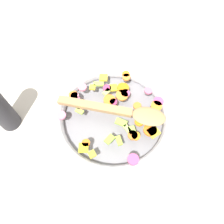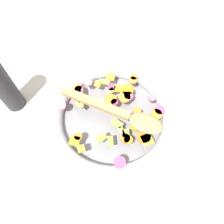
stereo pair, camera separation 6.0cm
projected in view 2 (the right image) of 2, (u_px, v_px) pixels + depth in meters
ground_plane at (112, 120)px, 0.64m from camera, size 4.00×4.00×0.00m
skillet at (112, 117)px, 0.62m from camera, size 0.38×0.38×0.05m
chopped_vegetables at (118, 109)px, 0.60m from camera, size 0.30×0.29×0.01m
wooden_spoon at (121, 113)px, 0.58m from camera, size 0.30×0.09×0.01m
pepper_mill at (2, 84)px, 0.58m from camera, size 0.06×0.06×0.23m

